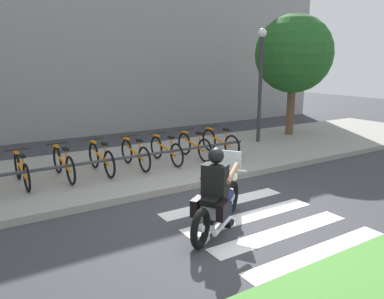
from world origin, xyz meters
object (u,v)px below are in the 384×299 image
object	(u,v)px
bicycle_1	(22,170)
bike_rack	(127,158)
bicycle_2	(64,164)
bicycle_4	(135,154)
bicycle_7	(220,142)
rider	(217,183)
bicycle_5	(166,150)
street_lamp	(261,75)
motorcycle	(218,202)
bicycle_6	(194,146)
bicycle_3	(101,159)
tree_near_rack	(294,54)

from	to	relation	value
bicycle_1	bike_rack	bearing A→B (deg)	-14.09
bicycle_2	bicycle_4	xyz separation A→B (m)	(1.77, -0.00, -0.00)
bicycle_4	bicycle_7	bearing A→B (deg)	-0.00
rider	bicycle_5	xyz separation A→B (m)	(1.08, 3.77, -0.33)
bicycle_1	bicycle_2	world-z (taller)	bicycle_2
rider	street_lamp	distance (m)	6.93
motorcycle	bicycle_2	size ratio (longest dim) A/B	1.07
bicycle_1	bike_rack	size ratio (longest dim) A/B	0.24
bicycle_5	bike_rack	bearing A→B (deg)	-157.30
bicycle_7	bike_rack	xyz separation A→B (m)	(-3.09, -0.55, 0.07)
bicycle_4	bike_rack	bearing A→B (deg)	-128.57
rider	bicycle_6	distance (m)	4.26
bicycle_4	bicycle_7	world-z (taller)	bicycle_7
bicycle_7	bicycle_1	bearing A→B (deg)	179.99
motorcycle	bicycle_6	world-z (taller)	motorcycle
bicycle_1	motorcycle	bearing A→B (deg)	-55.87
rider	bicycle_2	size ratio (longest dim) A/B	0.83
bicycle_2	bicycle_5	world-z (taller)	bicycle_2
motorcycle	bike_rack	xyz separation A→B (m)	(-0.32, 3.17, 0.12)
rider	bicycle_6	bearing A→B (deg)	62.52
bicycle_2	bicycle_3	distance (m)	0.88
bicycle_2	bicycle_7	xyz separation A→B (m)	(4.42, -0.00, 0.00)
bicycle_3	bicycle_5	bearing A→B (deg)	0.02
bicycle_6	tree_near_rack	bearing A→B (deg)	13.32
motorcycle	bicycle_7	bearing A→B (deg)	53.31
bicycle_4	bike_rack	size ratio (longest dim) A/B	0.25
bicycle_1	bicycle_4	distance (m)	2.65
bicycle_7	bike_rack	distance (m)	3.14
bicycle_6	bicycle_7	bearing A→B (deg)	-0.00
bike_rack	bicycle_3	bearing A→B (deg)	128.59
bicycle_1	street_lamp	size ratio (longest dim) A/B	0.44
motorcycle	bicycle_5	world-z (taller)	motorcycle
bicycle_5	street_lamp	world-z (taller)	street_lamp
rider	bicycle_5	bearing A→B (deg)	74.07
bicycle_2	bike_rack	world-z (taller)	bicycle_2
motorcycle	rider	xyz separation A→B (m)	(-0.07, -0.04, 0.37)
rider	tree_near_rack	xyz separation A→B (m)	(6.91, 4.94, 2.22)
bicycle_4	bicycle_3	bearing A→B (deg)	-179.98
bicycle_5	tree_near_rack	bearing A→B (deg)	11.35
rider	bicycle_5	distance (m)	3.93
rider	bicycle_3	bearing A→B (deg)	100.41
bicycle_7	bicycle_6	bearing A→B (deg)	180.00
bicycle_4	street_lamp	distance (m)	5.21
rider	tree_near_rack	distance (m)	8.77
bicycle_5	bicycle_6	size ratio (longest dim) A/B	1.03
bicycle_7	tree_near_rack	distance (m)	4.93
bicycle_4	bicycle_6	size ratio (longest dim) A/B	1.01
motorcycle	tree_near_rack	bearing A→B (deg)	35.61
bicycle_6	bike_rack	bearing A→B (deg)	-165.92
street_lamp	bicycle_4	bearing A→B (deg)	-170.91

